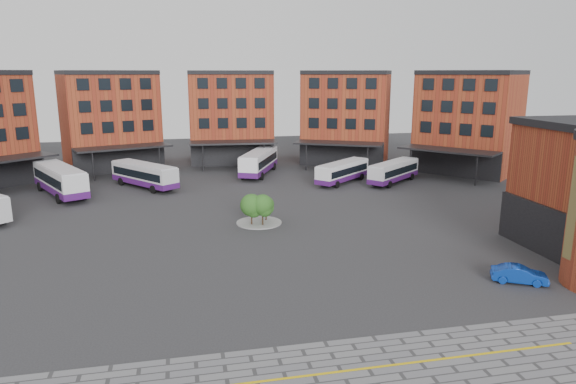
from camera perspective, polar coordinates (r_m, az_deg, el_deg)
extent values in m
plane|color=#28282B|center=(38.55, -3.41, -8.66)|extent=(160.00, 160.00, 0.00)
cube|color=gold|center=(26.74, 5.95, -19.21)|extent=(26.00, 0.15, 0.02)
cylinder|color=black|center=(71.78, -25.41, 2.00)|extent=(0.20, 0.20, 4.00)
cube|color=#923C1F|center=(82.78, -19.16, 7.38)|extent=(15.55, 13.69, 14.00)
cube|color=black|center=(78.69, -18.13, 3.51)|extent=(12.45, 4.71, 4.00)
cube|color=black|center=(82.46, -19.55, 12.42)|extent=(15.65, 13.97, 0.60)
cube|color=black|center=(77.70, -18.47, 8.72)|extent=(10.87, 3.87, 8.00)
cube|color=black|center=(76.13, -17.83, 4.75)|extent=(13.72, 8.39, 0.25)
cylinder|color=black|center=(73.79, -20.82, 2.69)|extent=(0.20, 0.20, 4.00)
cylinder|color=black|center=(75.88, -14.06, 3.43)|extent=(0.20, 0.20, 4.00)
cube|color=#923C1F|center=(85.04, -6.33, 8.15)|extent=(13.67, 10.88, 14.00)
cube|color=black|center=(80.82, -6.13, 4.33)|extent=(13.00, 1.41, 4.00)
cube|color=black|center=(84.72, -6.46, 13.07)|extent=(13.69, 11.18, 0.60)
cube|color=black|center=(79.84, -6.25, 9.42)|extent=(11.42, 0.95, 8.00)
cube|color=black|center=(78.21, -6.10, 5.51)|extent=(13.28, 5.30, 0.25)
cylinder|color=black|center=(76.70, -9.42, 3.75)|extent=(0.20, 0.20, 4.00)
cylinder|color=black|center=(77.01, -2.62, 3.95)|extent=(0.20, 0.20, 4.00)
cube|color=#923C1F|center=(83.94, 6.51, 8.08)|extent=(16.12, 14.81, 14.00)
cube|color=black|center=(79.79, 5.90, 4.22)|extent=(11.81, 6.35, 4.00)
cube|color=black|center=(83.62, 6.64, 13.07)|extent=(16.26, 15.08, 0.60)
cube|color=black|center=(78.80, 6.00, 9.37)|extent=(10.26, 5.33, 8.00)
cube|color=black|center=(77.20, 5.65, 5.42)|extent=(13.58, 9.82, 0.25)
cylinder|color=black|center=(76.61, 2.03, 3.91)|extent=(0.20, 0.20, 4.00)
cylinder|color=black|center=(75.14, 8.82, 3.58)|extent=(0.20, 0.20, 4.00)
cube|color=#923C1F|center=(79.55, 19.39, 7.15)|extent=(16.02, 16.39, 14.00)
cube|color=black|center=(75.64, 17.91, 3.15)|extent=(8.74, 10.28, 4.00)
cube|color=black|center=(79.21, 19.80, 12.40)|extent=(16.25, 16.58, 0.60)
cube|color=black|center=(74.62, 18.25, 8.58)|extent=(7.47, 8.86, 8.00)
cube|color=black|center=(73.15, 17.37, 4.46)|extent=(11.73, 12.79, 0.25)
cylinder|color=black|center=(73.53, 13.46, 3.16)|extent=(0.20, 0.20, 4.00)
cylinder|color=black|center=(70.33, 20.20, 2.27)|extent=(0.20, 0.20, 4.00)
cube|color=black|center=(45.39, 26.99, -4.06)|extent=(0.40, 12.00, 4.00)
cylinder|color=gray|center=(50.03, -3.24, -3.41)|extent=(4.40, 4.40, 0.12)
cylinder|color=#332114|center=(49.17, -4.06, -2.92)|extent=(0.14, 0.14, 1.44)
sphere|color=#244B19|center=(48.83, -4.08, -1.47)|extent=(2.16, 2.16, 2.16)
sphere|color=#244B19|center=(48.82, -3.82, -1.99)|extent=(1.51, 1.51, 1.51)
cylinder|color=#332114|center=(50.57, -2.45, -2.57)|extent=(0.14, 0.14, 1.22)
sphere|color=#244B19|center=(50.28, -2.47, -1.37)|extent=(1.60, 1.60, 1.60)
sphere|color=#244B19|center=(50.27, -2.21, -1.81)|extent=(1.12, 1.12, 1.12)
cylinder|color=#332114|center=(48.92, -2.83, -2.95)|extent=(0.14, 0.14, 1.49)
sphere|color=#244B19|center=(48.57, -2.85, -1.43)|extent=(2.00, 2.00, 2.00)
sphere|color=#244B19|center=(48.57, -2.58, -1.97)|extent=(1.40, 1.40, 1.40)
cylinder|color=black|center=(56.98, -29.09, -2.59)|extent=(0.86, 0.90, 0.96)
cube|color=silver|center=(66.49, -24.01, 1.34)|extent=(8.13, 12.34, 2.76)
cube|color=black|center=(66.45, -24.03, 1.51)|extent=(7.73, 11.48, 1.07)
cube|color=silver|center=(66.24, -24.13, 2.56)|extent=(7.80, 11.85, 0.14)
cube|color=black|center=(72.28, -25.32, 2.29)|extent=(2.19, 1.19, 1.24)
cube|color=#491665|center=(66.68, -23.93, 0.51)|extent=(8.18, 12.40, 0.79)
cylinder|color=black|center=(70.23, -25.87, 0.54)|extent=(0.81, 1.16, 1.13)
cylinder|color=black|center=(70.88, -23.67, 0.86)|extent=(0.81, 1.16, 1.13)
cylinder|color=black|center=(62.67, -24.16, -0.68)|extent=(0.81, 1.16, 1.13)
cylinder|color=black|center=(63.40, -21.71, -0.31)|extent=(0.81, 1.16, 1.13)
cube|color=silver|center=(67.38, -15.67, 1.94)|extent=(8.63, 10.18, 2.43)
cube|color=black|center=(67.35, -15.68, 2.08)|extent=(8.14, 9.53, 0.94)
cube|color=silver|center=(67.16, -15.74, 3.00)|extent=(8.28, 9.78, 0.12)
cube|color=black|center=(71.80, -18.10, 2.62)|extent=(1.75, 1.38, 1.09)
cube|color=#491665|center=(67.55, -15.63, 1.21)|extent=(8.68, 10.24, 0.70)
cylinder|color=black|center=(69.87, -18.06, 1.10)|extent=(0.84, 0.97, 0.99)
cylinder|color=black|center=(71.16, -16.37, 1.43)|extent=(0.84, 0.97, 0.99)
cylinder|color=black|center=(64.12, -14.76, 0.28)|extent=(0.84, 0.97, 0.99)
cylinder|color=black|center=(65.52, -12.99, 0.65)|extent=(0.84, 0.97, 0.99)
cube|color=white|center=(73.49, -3.25, 3.43)|extent=(7.19, 11.97, 2.64)
cube|color=black|center=(73.46, -3.25, 3.57)|extent=(6.87, 11.12, 1.03)
cube|color=silver|center=(73.27, -3.26, 4.49)|extent=(6.90, 11.49, 0.13)
cube|color=black|center=(79.03, -2.19, 4.31)|extent=(2.15, 1.02, 1.19)
cube|color=#491665|center=(73.65, -3.24, 2.71)|extent=(7.24, 12.02, 0.76)
cylinder|color=black|center=(77.68, -3.50, 2.93)|extent=(0.73, 1.12, 1.08)
cylinder|color=black|center=(77.04, -1.55, 2.86)|extent=(0.73, 1.12, 1.08)
cylinder|color=black|center=(70.49, -5.07, 1.84)|extent=(0.73, 1.12, 1.08)
cylinder|color=black|center=(69.79, -2.94, 1.76)|extent=(0.73, 1.12, 1.08)
cube|color=white|center=(68.22, 6.08, 2.35)|extent=(8.95, 8.20, 2.21)
cube|color=black|center=(68.19, 6.09, 2.48)|extent=(8.39, 7.72, 0.86)
cube|color=silver|center=(68.02, 6.11, 3.30)|extent=(8.59, 7.87, 0.11)
cube|color=black|center=(72.33, 8.07, 3.07)|extent=(1.35, 1.52, 0.99)
cube|color=#491665|center=(68.37, 6.07, 1.70)|extent=(9.01, 8.25, 0.63)
cylinder|color=black|center=(71.68, 6.59, 1.92)|extent=(0.86, 0.79, 0.90)
cylinder|color=black|center=(70.60, 8.17, 1.70)|extent=(0.86, 0.79, 0.90)
cylinder|color=black|center=(66.39, 3.82, 1.08)|extent=(0.86, 0.79, 0.90)
cylinder|color=black|center=(65.22, 5.47, 0.83)|extent=(0.86, 0.79, 0.90)
cube|color=white|center=(69.25, 11.66, 2.33)|extent=(9.18, 8.12, 2.23)
cube|color=black|center=(69.22, 11.67, 2.45)|extent=(8.60, 7.66, 0.87)
cube|color=silver|center=(69.05, 11.71, 3.27)|extent=(8.82, 7.80, 0.11)
cube|color=black|center=(73.57, 13.41, 3.03)|extent=(1.32, 1.57, 1.00)
cube|color=#491665|center=(69.40, 11.63, 1.68)|extent=(9.24, 8.18, 0.64)
cylinder|color=black|center=(72.79, 11.97, 1.90)|extent=(0.88, 0.79, 0.91)
cylinder|color=black|center=(71.83, 13.59, 1.67)|extent=(0.88, 0.79, 0.91)
cylinder|color=black|center=(67.21, 9.51, 1.08)|extent=(0.88, 0.79, 0.91)
cylinder|color=black|center=(66.17, 11.23, 0.82)|extent=(0.88, 0.79, 0.91)
imported|color=#0B3196|center=(39.53, 24.31, -8.34)|extent=(3.88, 2.87, 1.22)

